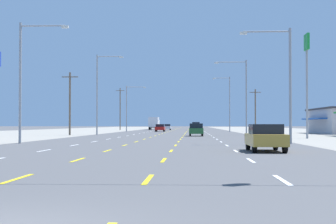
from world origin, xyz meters
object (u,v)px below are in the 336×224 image
at_px(streetlight_right_row_0, 285,76).
at_px(streetlight_left_row_2, 129,105).
at_px(sedan_far_right_nearest, 266,137).
at_px(suv_inner_right_midfar, 196,126).
at_px(streetlight_left_row_1, 99,89).
at_px(pole_sign_right_row_1, 307,62).
at_px(box_truck_far_left_farther, 154,123).
at_px(streetlight_right_row_1, 243,92).
at_px(hatchback_inner_right_near, 196,130).
at_px(sedan_inner_left_mid, 160,128).
at_px(sedan_inner_left_far, 167,127).
at_px(streetlight_right_row_2, 228,101).
at_px(streetlight_left_row_0, 25,73).

distance_m(streetlight_right_row_0, streetlight_left_row_2, 67.90).
xyz_separation_m(sedan_far_right_nearest, streetlight_left_row_2, (-16.56, 76.05, 4.51)).
xyz_separation_m(suv_inner_right_midfar, streetlight_left_row_1, (-13.54, -60.68, 5.19)).
height_order(pole_sign_right_row_1, streetlight_left_row_1, streetlight_left_row_1).
relative_size(suv_inner_right_midfar, streetlight_right_row_0, 0.57).
distance_m(box_truck_far_left_farther, streetlight_right_row_1, 66.14).
height_order(box_truck_far_left_farther, streetlight_right_row_1, streetlight_right_row_1).
bearing_deg(streetlight_left_row_2, streetlight_right_row_1, -59.12).
height_order(hatchback_inner_right_near, sedan_inner_left_mid, hatchback_inner_right_near).
distance_m(sedan_inner_left_far, pole_sign_right_row_1, 82.14).
relative_size(suv_inner_right_midfar, streetlight_right_row_1, 0.48).
relative_size(box_truck_far_left_farther, streetlight_left_row_1, 0.66).
height_order(box_truck_far_left_farther, streetlight_right_row_2, streetlight_right_row_2).
height_order(streetlight_left_row_0, streetlight_left_row_2, streetlight_left_row_0).
xyz_separation_m(sedan_inner_left_mid, streetlight_right_row_2, (13.28, 1.23, 5.32)).
distance_m(box_truck_far_left_farther, pole_sign_right_row_1, 84.54).
height_order(streetlight_left_row_1, streetlight_right_row_1, streetlight_left_row_1).
bearing_deg(box_truck_far_left_farther, sedan_far_right_nearest, -82.67).
bearing_deg(streetlight_left_row_1, streetlight_left_row_2, 89.83).
distance_m(streetlight_left_row_1, streetlight_right_row_1, 19.55).
bearing_deg(box_truck_far_left_farther, streetlight_left_row_0, -91.66).
relative_size(hatchback_inner_right_near, sedan_inner_left_far, 0.87).
relative_size(sedan_inner_left_far, streetlight_left_row_0, 0.49).
height_order(suv_inner_right_midfar, streetlight_left_row_1, streetlight_left_row_1).
bearing_deg(streetlight_right_row_1, pole_sign_right_row_1, -74.80).
distance_m(suv_inner_right_midfar, streetlight_right_row_1, 61.17).
height_order(sedan_inner_left_mid, pole_sign_right_row_1, pole_sign_right_row_1).
relative_size(sedan_inner_left_far, streetlight_left_row_2, 0.50).
bearing_deg(streetlight_right_row_0, box_truck_far_left_farther, 99.85).
height_order(pole_sign_right_row_1, streetlight_right_row_2, streetlight_right_row_2).
height_order(pole_sign_right_row_1, streetlight_right_row_1, pole_sign_right_row_1).
xyz_separation_m(streetlight_right_row_0, streetlight_right_row_2, (0.12, 65.04, 1.07)).
distance_m(box_truck_far_left_farther, streetlight_right_row_0, 97.88).
bearing_deg(sedan_inner_left_mid, pole_sign_right_row_1, -69.90).
height_order(streetlight_right_row_0, streetlight_left_row_1, streetlight_left_row_1).
bearing_deg(streetlight_right_row_0, streetlight_left_row_0, 180.00).
xyz_separation_m(sedan_inner_left_mid, pole_sign_right_row_1, (17.92, -48.97, 6.99)).
xyz_separation_m(streetlight_right_row_0, streetlight_left_row_2, (-19.49, 65.04, 0.25)).
xyz_separation_m(box_truck_far_left_farther, streetlight_right_row_1, (16.69, -63.87, 4.03)).
distance_m(sedan_inner_left_far, streetlight_left_row_0, 94.99).
bearing_deg(pole_sign_right_row_1, streetlight_right_row_0, -107.81).
bearing_deg(streetlight_left_row_2, streetlight_right_row_0, -73.32).
height_order(pole_sign_right_row_1, streetlight_left_row_0, pole_sign_right_row_1).
xyz_separation_m(streetlight_left_row_0, streetlight_left_row_1, (-0.07, 32.52, 0.91)).
relative_size(hatchback_inner_right_near, streetlight_right_row_2, 0.36).
distance_m(sedan_far_right_nearest, sedan_inner_left_mid, 75.51).
height_order(streetlight_left_row_1, streetlight_left_row_2, streetlight_left_row_1).
xyz_separation_m(hatchback_inner_right_near, sedan_inner_left_mid, (-6.75, 38.28, -0.03)).
relative_size(box_truck_far_left_farther, streetlight_left_row_2, 0.80).
bearing_deg(suv_inner_right_midfar, box_truck_far_left_farther, 163.38).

